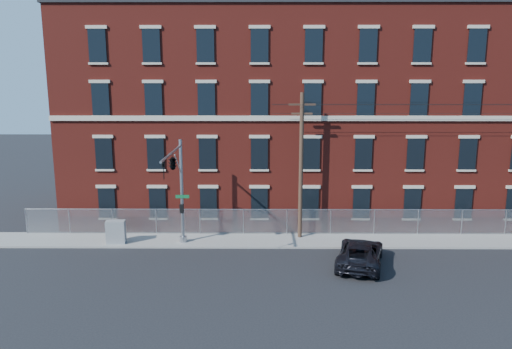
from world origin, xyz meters
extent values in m
plane|color=black|center=(0.00, 0.00, 0.00)|extent=(140.00, 140.00, 0.00)
cube|color=gray|center=(12.00, 5.00, 0.06)|extent=(65.00, 3.00, 0.12)
cube|color=maroon|center=(12.00, 14.00, 8.00)|extent=(55.00, 14.00, 16.00)
cube|color=black|center=(12.00, 14.00, 16.15)|extent=(55.30, 14.30, 0.30)
cube|color=#B2A895|center=(12.00, 6.92, 8.30)|extent=(55.00, 0.18, 0.35)
cube|color=black|center=(-11.83, 6.94, 2.20)|extent=(1.20, 0.10, 2.20)
cube|color=black|center=(-11.83, 6.94, 5.80)|extent=(1.20, 0.10, 2.20)
cube|color=black|center=(-11.83, 6.94, 9.60)|extent=(1.20, 0.10, 2.20)
cube|color=black|center=(-11.83, 6.94, 13.20)|extent=(1.20, 0.10, 2.20)
cube|color=black|center=(-8.17, 6.94, 2.20)|extent=(1.20, 0.10, 2.20)
cube|color=black|center=(-8.17, 6.94, 5.80)|extent=(1.20, 0.10, 2.20)
cube|color=black|center=(-8.17, 6.94, 9.60)|extent=(1.20, 0.10, 2.20)
cube|color=black|center=(-8.17, 6.94, 13.20)|extent=(1.20, 0.10, 2.20)
cube|color=black|center=(-4.50, 6.94, 2.20)|extent=(1.20, 0.10, 2.20)
cube|color=black|center=(-4.50, 6.94, 5.80)|extent=(1.20, 0.10, 2.20)
cube|color=black|center=(-4.50, 6.94, 9.60)|extent=(1.20, 0.10, 2.20)
cube|color=black|center=(-4.50, 6.94, 13.20)|extent=(1.20, 0.10, 2.20)
cube|color=black|center=(-0.83, 6.94, 2.20)|extent=(1.20, 0.10, 2.20)
cube|color=black|center=(-0.83, 6.94, 5.80)|extent=(1.20, 0.10, 2.20)
cube|color=black|center=(-0.83, 6.94, 9.60)|extent=(1.20, 0.10, 2.20)
cube|color=black|center=(-0.83, 6.94, 13.20)|extent=(1.20, 0.10, 2.20)
cube|color=black|center=(2.83, 6.94, 2.20)|extent=(1.20, 0.10, 2.20)
cube|color=black|center=(2.83, 6.94, 5.80)|extent=(1.20, 0.10, 2.20)
cube|color=black|center=(2.83, 6.94, 9.60)|extent=(1.20, 0.10, 2.20)
cube|color=black|center=(2.83, 6.94, 13.20)|extent=(1.20, 0.10, 2.20)
cube|color=black|center=(6.50, 6.94, 2.20)|extent=(1.20, 0.10, 2.20)
cube|color=black|center=(6.50, 6.94, 5.80)|extent=(1.20, 0.10, 2.20)
cube|color=black|center=(6.50, 6.94, 9.60)|extent=(1.20, 0.10, 2.20)
cube|color=black|center=(6.50, 6.94, 13.20)|extent=(1.20, 0.10, 2.20)
cube|color=black|center=(10.17, 6.94, 2.20)|extent=(1.20, 0.10, 2.20)
cube|color=black|center=(10.17, 6.94, 5.80)|extent=(1.20, 0.10, 2.20)
cube|color=black|center=(10.17, 6.94, 9.60)|extent=(1.20, 0.10, 2.20)
cube|color=black|center=(10.17, 6.94, 13.20)|extent=(1.20, 0.10, 2.20)
cube|color=black|center=(13.83, 6.94, 2.20)|extent=(1.20, 0.10, 2.20)
cube|color=black|center=(13.83, 6.94, 5.80)|extent=(1.20, 0.10, 2.20)
cube|color=black|center=(13.83, 6.94, 9.60)|extent=(1.20, 0.10, 2.20)
cube|color=black|center=(13.83, 6.94, 13.20)|extent=(1.20, 0.10, 2.20)
cube|color=#A5A8AD|center=(12.00, 6.30, 1.02)|extent=(59.00, 0.02, 1.80)
cylinder|color=#9EA0A5|center=(12.00, 6.30, 1.92)|extent=(59.00, 0.04, 0.04)
cylinder|color=#9EA0A5|center=(-17.50, 6.30, 1.02)|extent=(0.06, 0.06, 1.85)
cylinder|color=#9EA0A5|center=(-14.39, 6.30, 1.02)|extent=(0.06, 0.06, 1.85)
cylinder|color=#9EA0A5|center=(-11.29, 6.30, 1.02)|extent=(0.06, 0.06, 1.85)
cylinder|color=#9EA0A5|center=(-8.18, 6.30, 1.02)|extent=(0.06, 0.06, 1.85)
cylinder|color=#9EA0A5|center=(-5.08, 6.30, 1.02)|extent=(0.06, 0.06, 1.85)
cylinder|color=#9EA0A5|center=(-1.97, 6.30, 1.02)|extent=(0.06, 0.06, 1.85)
cylinder|color=#9EA0A5|center=(1.13, 6.30, 1.02)|extent=(0.06, 0.06, 1.85)
cylinder|color=#9EA0A5|center=(4.24, 6.30, 1.02)|extent=(0.06, 0.06, 1.85)
cylinder|color=#9EA0A5|center=(7.34, 6.30, 1.02)|extent=(0.06, 0.06, 1.85)
cylinder|color=#9EA0A5|center=(10.45, 6.30, 1.02)|extent=(0.06, 0.06, 1.85)
cylinder|color=#9EA0A5|center=(13.55, 6.30, 1.02)|extent=(0.06, 0.06, 1.85)
cylinder|color=#9EA0A5|center=(16.66, 6.30, 1.02)|extent=(0.06, 0.06, 1.85)
cylinder|color=#9EA0A5|center=(-6.00, 4.50, 3.62)|extent=(0.22, 0.22, 7.00)
cylinder|color=#9EA0A5|center=(-6.00, 4.50, 0.32)|extent=(0.50, 0.50, 0.40)
cylinder|color=#9EA0A5|center=(-6.00, 1.25, 6.72)|extent=(0.14, 6.50, 0.14)
cylinder|color=#9EA0A5|center=(-6.00, 3.30, 5.72)|extent=(0.08, 2.18, 1.56)
cube|color=#0C592D|center=(-5.95, 4.35, 3.32)|extent=(0.90, 0.03, 0.22)
cube|color=black|center=(-6.00, 4.25, 2.52)|extent=(0.25, 0.25, 0.60)
imported|color=black|center=(-6.00, -1.30, 6.17)|extent=(0.16, 0.20, 1.00)
imported|color=black|center=(-6.00, 1.50, 6.17)|extent=(0.53, 2.48, 1.00)
cylinder|color=#402B20|center=(2.00, 5.60, 5.12)|extent=(0.28, 0.28, 10.00)
cube|color=#402B20|center=(2.00, 5.60, 9.32)|extent=(1.80, 0.12, 0.12)
cube|color=#402B20|center=(2.00, 5.60, 8.72)|extent=(1.40, 0.12, 0.12)
imported|color=black|center=(5.21, 0.69, 0.76)|extent=(3.89, 5.92, 1.51)
cube|color=gray|center=(-10.47, 4.20, 0.90)|extent=(1.29, 0.71, 1.56)
camera|label=1|loc=(-0.85, -26.93, 11.02)|focal=34.08mm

